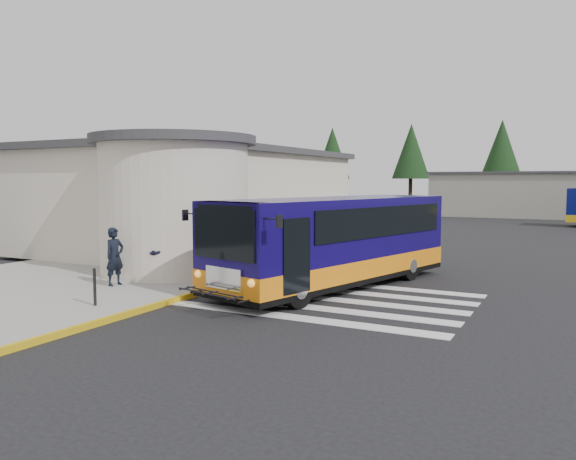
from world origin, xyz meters
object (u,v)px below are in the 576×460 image
at_px(transit_bus, 334,245).
at_px(pedestrian_b, 160,254).
at_px(bollard, 95,287).
at_px(pedestrian_a, 115,256).

height_order(transit_bus, pedestrian_b, transit_bus).
bearing_deg(bollard, pedestrian_b, 101.85).
height_order(pedestrian_a, pedestrian_b, pedestrian_b).
bearing_deg(transit_bus, pedestrian_b, -137.93).
relative_size(transit_bus, pedestrian_b, 5.72).
distance_m(pedestrian_a, pedestrian_b, 1.40).
bearing_deg(pedestrian_b, pedestrian_a, -38.10).
bearing_deg(pedestrian_a, pedestrian_b, -32.78).
xyz_separation_m(pedestrian_b, bollard, (0.72, -3.43, -0.42)).
distance_m(transit_bus, bollard, 7.33).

